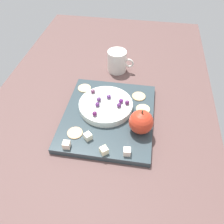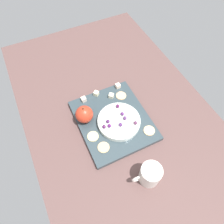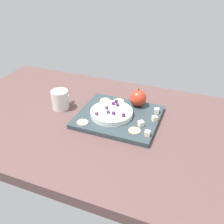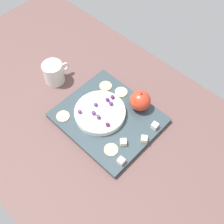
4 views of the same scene
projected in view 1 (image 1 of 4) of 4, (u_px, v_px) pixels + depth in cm
name	position (u px, v px, depth cm)	size (l,w,h in cm)	color
table	(100.00, 114.00, 84.86)	(149.90, 81.25, 4.31)	brown
platter	(109.00, 116.00, 79.87)	(34.38, 29.77, 1.97)	#313F45
serving_dish	(106.00, 106.00, 80.41)	(18.21, 18.21, 2.32)	white
apple_whole	(141.00, 122.00, 71.57)	(7.56, 7.56, 7.56)	red
apple_stem	(142.00, 112.00, 68.46)	(0.50, 0.50, 1.20)	brown
cheese_cube_0	(127.00, 152.00, 67.24)	(2.07, 2.07, 2.07)	#F5E5D0
cheese_cube_1	(88.00, 136.00, 71.14)	(2.07, 2.07, 2.07)	white
cheese_cube_2	(66.00, 145.00, 68.95)	(2.07, 2.07, 2.07)	#F9E1C7
cheese_cube_3	(104.00, 150.00, 67.52)	(2.07, 2.07, 2.07)	#F9F4C2
cracker_0	(143.00, 109.00, 80.57)	(4.76, 4.76, 0.40)	#D3C087
cracker_1	(75.00, 133.00, 73.17)	(4.76, 4.76, 0.40)	#E4B37E
cracker_2	(84.00, 88.00, 88.44)	(4.76, 4.76, 0.40)	#E5BA85
cracker_3	(139.00, 96.00, 85.19)	(4.76, 4.76, 0.40)	#E3B87C
grape_0	(93.00, 91.00, 82.87)	(1.65, 1.48, 1.35)	#582C4B
grape_1	(121.00, 101.00, 79.32)	(1.65, 1.48, 1.39)	#51175E
grape_2	(98.00, 99.00, 79.97)	(1.65, 1.48, 1.55)	#532E61
grape_3	(119.00, 105.00, 77.82)	(1.65, 1.48, 1.43)	#4B2258
grape_4	(95.00, 114.00, 75.00)	(1.65, 1.48, 1.56)	#53184A
grape_5	(109.00, 97.00, 80.86)	(1.65, 1.48, 1.33)	#4C2560
grape_6	(96.00, 104.00, 78.11)	(1.65, 1.48, 1.49)	#512461
grape_7	(127.00, 102.00, 78.80)	(1.65, 1.48, 1.51)	#4D1D4D
cup	(117.00, 61.00, 97.12)	(7.76, 10.96, 8.88)	silver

